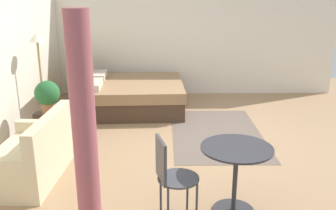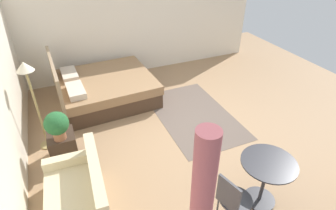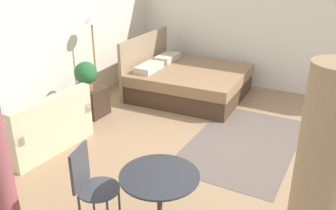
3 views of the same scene
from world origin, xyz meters
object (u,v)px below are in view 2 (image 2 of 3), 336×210
at_px(bed, 103,88).
at_px(potted_plant, 57,125).
at_px(balcony_table, 266,174).
at_px(cafe_chair_near_window, 232,199).
at_px(floor_lamp, 29,82).
at_px(nightstand, 63,146).
at_px(couch, 80,199).

height_order(bed, potted_plant, bed).
height_order(balcony_table, cafe_chair_near_window, cafe_chair_near_window).
relative_size(floor_lamp, cafe_chair_near_window, 1.79).
height_order(nightstand, floor_lamp, floor_lamp).
xyz_separation_m(bed, floor_lamp, (-1.16, 1.30, 1.00)).
distance_m(potted_plant, balcony_table, 3.18).
relative_size(balcony_table, cafe_chair_near_window, 0.82).
distance_m(nightstand, floor_lamp, 1.18).
bearing_deg(balcony_table, bed, 21.85).
bearing_deg(floor_lamp, potted_plant, -154.90).
xyz_separation_m(bed, cafe_chair_near_window, (-3.84, -0.79, 0.26)).
bearing_deg(potted_plant, nightstand, -0.86).
bearing_deg(balcony_table, couch, 71.53).
bearing_deg(cafe_chair_near_window, couch, 60.33).
relative_size(potted_plant, floor_lamp, 0.30).
bearing_deg(nightstand, balcony_table, -129.16).
distance_m(nightstand, cafe_chair_near_window, 2.89).
bearing_deg(bed, cafe_chair_near_window, -168.40).
bearing_deg(floor_lamp, cafe_chair_near_window, -142.05).
bearing_deg(couch, bed, -18.07).
height_order(couch, potted_plant, potted_plant).
bearing_deg(balcony_table, nightstand, 50.84).
relative_size(nightstand, potted_plant, 1.02).
relative_size(bed, floor_lamp, 1.29).
xyz_separation_m(couch, floor_lamp, (1.70, 0.37, 1.03)).
distance_m(floor_lamp, balcony_table, 3.81).
xyz_separation_m(bed, nightstand, (-1.62, 1.04, -0.05)).
bearing_deg(bed, balcony_table, -158.15).
bearing_deg(cafe_chair_near_window, potted_plant, 40.76).
height_order(potted_plant, cafe_chair_near_window, potted_plant).
height_order(floor_lamp, cafe_chair_near_window, floor_lamp).
bearing_deg(nightstand, cafe_chair_near_window, -140.56).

